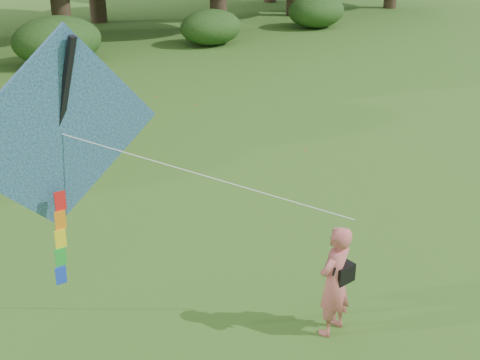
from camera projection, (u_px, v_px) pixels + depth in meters
ground at (358, 300)px, 9.12m from camera, size 100.00×100.00×0.00m
man_kite_flyer at (334, 281)px, 8.12m from camera, size 0.66×0.49×1.64m
crossbody_bag at (342, 272)px, 8.13m from camera, size 0.43×0.20×0.68m
flying_kite at (60, 136)px, 7.18m from camera, size 4.37×2.60×3.38m
fallen_leaves at (181, 218)px, 11.59m from camera, size 9.96×14.68×0.01m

